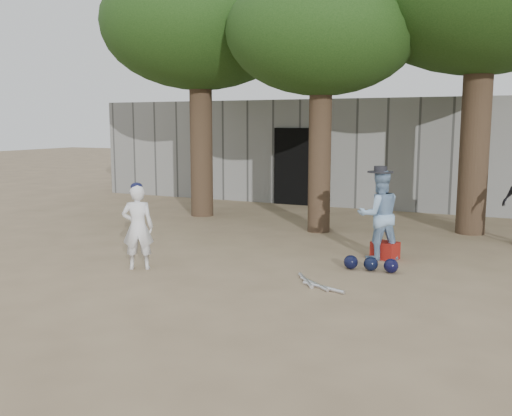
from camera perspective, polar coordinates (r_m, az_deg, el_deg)
The scene contains 8 objects.
ground at distance 9.02m, azimuth -6.21°, elevation -6.59°, with size 70.00×70.00×0.00m, color #937C5E.
boy_player at distance 9.33m, azimuth -11.74°, elevation -1.90°, with size 0.50×0.33×1.37m, color silver.
spectator_blue at distance 10.05m, azimuth 12.20°, elevation -0.67°, with size 0.75×0.58×1.54m, color #84A7CC.
red_bag at distance 10.18m, azimuth 12.78°, elevation -4.14°, with size 0.42×0.32×0.30m, color maroon.
back_building at distance 18.35m, azimuth 10.83°, elevation 5.74°, with size 16.00×5.24×3.00m.
helmet_row at distance 9.31m, azimuth 11.40°, elevation -5.50°, with size 0.87×0.26×0.23m.
bat_pile at distance 8.39m, azimuth 5.86°, elevation -7.55°, with size 0.93×0.70×0.06m.
tree_row at distance 13.22m, azimuth 8.45°, elevation 18.64°, with size 11.40×5.80×6.69m.
Camera 1 is at (4.56, -7.42, 2.35)m, focal length 40.00 mm.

